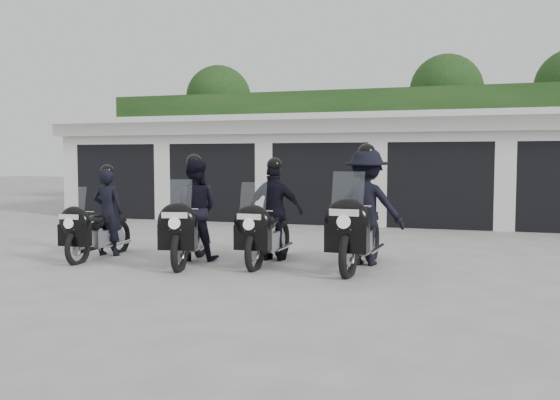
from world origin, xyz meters
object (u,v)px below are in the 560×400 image
(police_bike_a, at_px, (100,220))
(police_bike_d, at_px, (363,213))
(police_bike_c, at_px, (271,217))
(police_bike_b, at_px, (192,215))

(police_bike_a, distance_m, police_bike_d, 4.69)
(police_bike_c, distance_m, police_bike_d, 1.59)
(police_bike_a, distance_m, police_bike_b, 1.77)
(police_bike_b, bearing_deg, police_bike_a, 171.77)
(police_bike_b, bearing_deg, police_bike_d, -3.25)
(police_bike_b, distance_m, police_bike_d, 2.92)
(police_bike_c, relative_size, police_bike_d, 0.89)
(police_bike_a, bearing_deg, police_bike_d, 5.73)
(police_bike_a, xyz_separation_m, police_bike_d, (4.65, 0.53, 0.21))
(police_bike_b, height_order, police_bike_c, police_bike_b)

